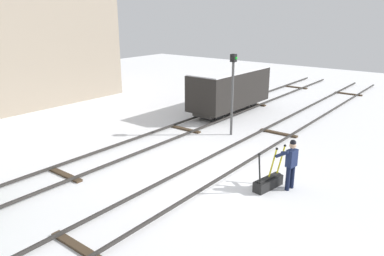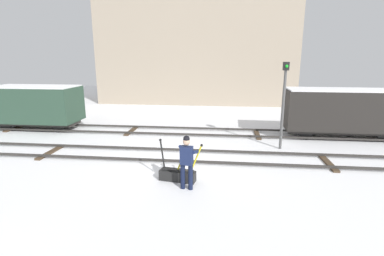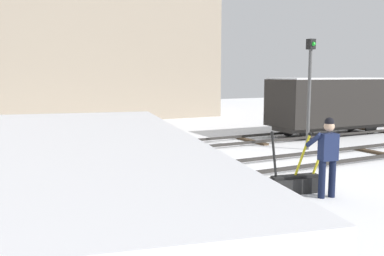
{
  "view_description": "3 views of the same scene",
  "coord_description": "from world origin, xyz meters",
  "px_view_note": "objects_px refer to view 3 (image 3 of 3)",
  "views": [
    {
      "loc": [
        -10.38,
        -7.26,
        5.73
      ],
      "look_at": [
        0.7,
        1.4,
        1.31
      ],
      "focal_mm": 34.37,
      "sensor_mm": 36.0,
      "label": 1
    },
    {
      "loc": [
        1.73,
        -11.48,
        4.12
      ],
      "look_at": [
        0.23,
        1.66,
        0.9
      ],
      "focal_mm": 27.33,
      "sensor_mm": 36.0,
      "label": 2
    },
    {
      "loc": [
        -6.07,
        -9.43,
        2.68
      ],
      "look_at": [
        0.1,
        2.66,
        0.93
      ],
      "focal_mm": 38.77,
      "sensor_mm": 36.0,
      "label": 3
    }
  ],
  "objects_px": {
    "switch_lever_frame": "(295,182)",
    "freight_car_far_end": "(331,103)",
    "signal_post": "(310,83)",
    "rail_worker": "(327,152)"
  },
  "relations": [
    {
      "from": "switch_lever_frame",
      "to": "signal_post",
      "type": "relative_size",
      "value": 0.39
    },
    {
      "from": "switch_lever_frame",
      "to": "freight_car_far_end",
      "type": "height_order",
      "value": "freight_car_far_end"
    },
    {
      "from": "switch_lever_frame",
      "to": "freight_car_far_end",
      "type": "distance_m",
      "value": 10.0
    },
    {
      "from": "rail_worker",
      "to": "freight_car_far_end",
      "type": "height_order",
      "value": "freight_car_far_end"
    },
    {
      "from": "signal_post",
      "to": "freight_car_far_end",
      "type": "bearing_deg",
      "value": 33.78
    },
    {
      "from": "signal_post",
      "to": "freight_car_far_end",
      "type": "height_order",
      "value": "signal_post"
    },
    {
      "from": "switch_lever_frame",
      "to": "signal_post",
      "type": "xyz_separation_m",
      "value": [
        4.13,
        4.09,
        2.15
      ]
    },
    {
      "from": "switch_lever_frame",
      "to": "rail_worker",
      "type": "relative_size",
      "value": 0.86
    },
    {
      "from": "rail_worker",
      "to": "signal_post",
      "type": "height_order",
      "value": "signal_post"
    },
    {
      "from": "freight_car_far_end",
      "to": "rail_worker",
      "type": "bearing_deg",
      "value": -135.01
    }
  ]
}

